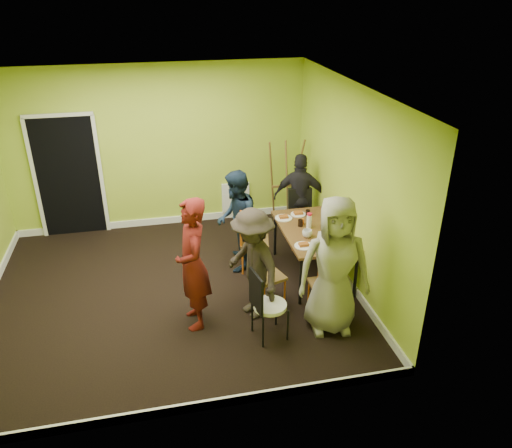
{
  "coord_description": "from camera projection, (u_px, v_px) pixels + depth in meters",
  "views": [
    {
      "loc": [
        -0.12,
        -6.01,
        3.98
      ],
      "look_at": [
        1.19,
        0.0,
        0.94
      ],
      "focal_mm": 35.0,
      "sensor_mm": 36.0,
      "label": 1
    }
  ],
  "objects": [
    {
      "name": "chair_left_near",
      "position": [
        263.0,
        272.0,
        6.54
      ],
      "size": [
        0.48,
        0.48,
        0.92
      ],
      "rotation": [
        0.0,
        0.0,
        -1.25
      ],
      "color": "orange",
      "rests_on": "ground"
    },
    {
      "name": "person_left_near",
      "position": [
        253.0,
        264.0,
        6.27
      ],
      "size": [
        0.88,
        1.11,
        1.5
      ],
      "primitive_type": "imported",
      "rotation": [
        0.0,
        0.0,
        -1.19
      ],
      "color": "black",
      "rests_on": "ground"
    },
    {
      "name": "chair_bentwood",
      "position": [
        265.0,
        302.0,
        5.93
      ],
      "size": [
        0.43,
        0.42,
        0.93
      ],
      "rotation": [
        0.0,
        0.0,
        -1.38
      ],
      "color": "black",
      "rests_on": "ground"
    },
    {
      "name": "chair_front_end",
      "position": [
        328.0,
        282.0,
        6.29
      ],
      "size": [
        0.39,
        0.4,
        0.94
      ],
      "rotation": [
        0.0,
        0.0,
        0.01
      ],
      "color": "orange",
      "rests_on": "ground"
    },
    {
      "name": "cup_b",
      "position": [
        325.0,
        225.0,
        7.17
      ],
      "size": [
        0.09,
        0.09,
        0.08
      ],
      "primitive_type": "imported",
      "color": "white",
      "rests_on": "dining_table"
    },
    {
      "name": "person_front_end",
      "position": [
        334.0,
        266.0,
        5.95
      ],
      "size": [
        0.94,
        0.68,
        1.78
      ],
      "primitive_type": "imported",
      "rotation": [
        0.0,
        0.0,
        -0.14
      ],
      "color": "gray",
      "rests_on": "ground"
    },
    {
      "name": "blue_bottle",
      "position": [
        331.0,
        231.0,
        6.89
      ],
      "size": [
        0.08,
        0.08,
        0.19
      ],
      "primitive_type": "cylinder",
      "color": "blue",
      "rests_on": "dining_table"
    },
    {
      "name": "chair_back_end",
      "position": [
        300.0,
        205.0,
        8.11
      ],
      "size": [
        0.42,
        0.49,
        0.93
      ],
      "rotation": [
        0.0,
        0.0,
        3.03
      ],
      "color": "orange",
      "rests_on": "ground"
    },
    {
      "name": "cup_a",
      "position": [
        307.0,
        234.0,
        6.9
      ],
      "size": [
        0.14,
        0.14,
        0.11
      ],
      "primitive_type": "imported",
      "color": "white",
      "rests_on": "dining_table"
    },
    {
      "name": "plate_near_right",
      "position": [
        304.0,
        246.0,
        6.68
      ],
      "size": [
        0.25,
        0.25,
        0.01
      ],
      "primitive_type": "cylinder",
      "color": "white",
      "rests_on": "dining_table"
    },
    {
      "name": "person_standing",
      "position": [
        193.0,
        264.0,
        6.05
      ],
      "size": [
        0.45,
        0.65,
        1.72
      ],
      "primitive_type": "imported",
      "rotation": [
        0.0,
        0.0,
        -1.51
      ],
      "color": "#57120E",
      "rests_on": "ground"
    },
    {
      "name": "plate_near_left",
      "position": [
        284.0,
        218.0,
        7.45
      ],
      "size": [
        0.26,
        0.26,
        0.01
      ],
      "primitive_type": "cylinder",
      "color": "white",
      "rests_on": "dining_table"
    },
    {
      "name": "plate_far_front",
      "position": [
        328.0,
        246.0,
        6.69
      ],
      "size": [
        0.26,
        0.26,
        0.01
      ],
      "primitive_type": "cylinder",
      "color": "white",
      "rests_on": "dining_table"
    },
    {
      "name": "easel",
      "position": [
        285.0,
        184.0,
        8.6
      ],
      "size": [
        0.64,
        0.6,
        1.59
      ],
      "color": "brown",
      "rests_on": "ground"
    },
    {
      "name": "glass_front",
      "position": [
        331.0,
        242.0,
        6.67
      ],
      "size": [
        0.07,
        0.07,
        0.1
      ],
      "primitive_type": "cylinder",
      "color": "black",
      "rests_on": "dining_table"
    },
    {
      "name": "ground",
      "position": [
        174.0,
        292.0,
        7.05
      ],
      "size": [
        5.0,
        5.0,
        0.0
      ],
      "primitive_type": "plane",
      "color": "black",
      "rests_on": "ground"
    },
    {
      "name": "orange_bottle",
      "position": [
        303.0,
        221.0,
        7.26
      ],
      "size": [
        0.04,
        0.04,
        0.09
      ],
      "primitive_type": "cylinder",
      "color": "orange",
      "rests_on": "dining_table"
    },
    {
      "name": "person_left_far",
      "position": [
        236.0,
        221.0,
        7.33
      ],
      "size": [
        0.73,
        0.85,
        1.53
      ],
      "primitive_type": "imported",
      "rotation": [
        0.0,
        0.0,
        -1.79
      ],
      "color": "#142334",
      "rests_on": "ground"
    },
    {
      "name": "person_back_end",
      "position": [
        300.0,
        198.0,
        8.18
      ],
      "size": [
        0.94,
        0.65,
        1.49
      ],
      "primitive_type": "imported",
      "rotation": [
        0.0,
        0.0,
        2.77
      ],
      "color": "black",
      "rests_on": "ground"
    },
    {
      "name": "chair_left_far",
      "position": [
        249.0,
        235.0,
        7.37
      ],
      "size": [
        0.49,
        0.49,
        1.0
      ],
      "rotation": [
        0.0,
        0.0,
        -1.79
      ],
      "color": "orange",
      "rests_on": "ground"
    },
    {
      "name": "dining_table",
      "position": [
        314.0,
        233.0,
        7.16
      ],
      "size": [
        0.9,
        1.5,
        0.75
      ],
      "color": "black",
      "rests_on": "ground"
    },
    {
      "name": "thermos",
      "position": [
        309.0,
        221.0,
        7.14
      ],
      "size": [
        0.07,
        0.07,
        0.2
      ],
      "primitive_type": "cylinder",
      "color": "white",
      "rests_on": "dining_table"
    },
    {
      "name": "plate_wall_front",
      "position": [
        337.0,
        233.0,
        7.01
      ],
      "size": [
        0.23,
        0.23,
        0.01
      ],
      "primitive_type": "cylinder",
      "color": "white",
      "rests_on": "dining_table"
    },
    {
      "name": "glass_mid",
      "position": [
        300.0,
        223.0,
        7.2
      ],
      "size": [
        0.07,
        0.07,
        0.1
      ],
      "primitive_type": "cylinder",
      "color": "black",
      "rests_on": "dining_table"
    },
    {
      "name": "plate_far_back",
      "position": [
        298.0,
        214.0,
        7.58
      ],
      "size": [
        0.23,
        0.23,
        0.01
      ],
      "primitive_type": "cylinder",
      "color": "white",
      "rests_on": "dining_table"
    },
    {
      "name": "plate_wall_back",
      "position": [
        332.0,
        224.0,
        7.28
      ],
      "size": [
        0.25,
        0.25,
        0.01
      ],
      "primitive_type": "cylinder",
      "color": "white",
      "rests_on": "dining_table"
    },
    {
      "name": "room_walls",
      "position": [
        166.0,
        228.0,
        6.64
      ],
      "size": [
        5.04,
        4.54,
        2.82
      ],
      "color": "#A0BC30",
      "rests_on": "ground"
    },
    {
      "name": "glass_back",
      "position": [
        308.0,
        213.0,
        7.52
      ],
      "size": [
        0.07,
        0.07,
        0.09
      ],
      "primitive_type": "cylinder",
      "color": "black",
      "rests_on": "dining_table"
    }
  ]
}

